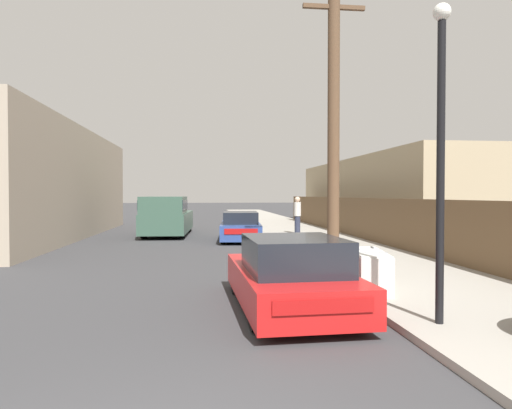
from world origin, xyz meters
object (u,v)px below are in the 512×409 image
Objects in this scene: discarded_fridge at (369,270)px; pickup_truck at (167,216)px; car_parked_mid at (240,227)px; utility_pole at (334,118)px; parked_sports_car_red at (290,276)px; street_lamp at (441,139)px; pedestrian at (297,214)px.

pickup_truck is at bearing 120.34° from discarded_fridge.
car_parked_mid is 4.35m from pickup_truck.
car_parked_mid is 0.54× the size of utility_pole.
car_parked_mid is at bearing 87.29° from parked_sports_car_red.
discarded_fridge is 0.43× the size of car_parked_mid.
parked_sports_car_red is (-1.83, -1.00, 0.09)m from discarded_fridge.
parked_sports_car_red is at bearing 142.15° from street_lamp.
street_lamp is at bearing -78.26° from car_parked_mid.
parked_sports_car_red is 0.89× the size of street_lamp.
street_lamp is (1.97, -1.53, 2.28)m from parked_sports_car_red.
discarded_fridge is 13.15m from pedestrian.
pedestrian is (6.40, -0.76, 0.10)m from pickup_truck.
street_lamp is (1.89, -13.72, 2.27)m from car_parked_mid.
parked_sports_car_red is 15.21m from pickup_truck.
pickup_truck is (-5.17, 13.83, 0.46)m from discarded_fridge.
pickup_truck reaches higher than pedestrian.
utility_pole is (0.34, 3.76, 3.73)m from discarded_fridge.
pickup_truck is 3.24× the size of pedestrian.
pedestrian reaches higher than parked_sports_car_red.
utility_pole reaches higher than pickup_truck.
street_lamp is at bearing -93.97° from pedestrian.
discarded_fridge is 5.31m from utility_pole.
pickup_truck is at bearing 100.42° from parked_sports_car_red.
car_parked_mid is (-1.74, 11.19, 0.10)m from discarded_fridge.
discarded_fridge is 11.32m from car_parked_mid.
utility_pole reaches higher than street_lamp.
utility_pole is 6.45m from street_lamp.
utility_pole is (2.16, 4.76, 3.64)m from parked_sports_car_red.
street_lamp reaches higher than pedestrian.
street_lamp is (0.15, -2.53, 2.37)m from discarded_fridge.
parked_sports_car_red is 0.98× the size of car_parked_mid.
utility_pole is at bearing -95.48° from pedestrian.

